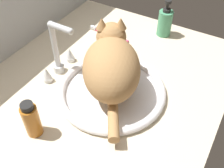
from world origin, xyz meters
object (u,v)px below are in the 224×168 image
faucet (59,54)px  amber_bottle (31,120)px  cat (112,64)px  sink_basin (112,90)px  soap_pump_bottle (165,22)px  toothbrush (108,34)px

faucet → amber_bottle: bearing=-157.8°
amber_bottle → cat: bearing=-21.4°
sink_basin → soap_pump_bottle: size_ratio=2.31×
faucet → toothbrush: size_ratio=1.08×
sink_basin → cat: size_ratio=1.04×
amber_bottle → toothbrush: amber_bottle is taller
sink_basin → soap_pump_bottle: 41.65cm
sink_basin → soap_pump_bottle: soap_pump_bottle is taller
faucet → toothbrush: bearing=-5.5°
cat → toothbrush: size_ratio=1.82×
cat → soap_pump_bottle: 40.44cm
faucet → amber_bottle: 27.36cm
soap_pump_bottle → amber_bottle: (-66.62, 12.64, -0.07)cm
sink_basin → soap_pump_bottle: (41.36, -1.33, 4.71)cm
sink_basin → amber_bottle: amber_bottle is taller
cat → faucet: bearing=93.8°
sink_basin → toothbrush: 34.33cm
amber_bottle → faucet: bearing=22.2°
cat → amber_bottle: cat is taller
cat → toothbrush: cat is taller
sink_basin → toothbrush: bearing=33.3°
faucet → amber_bottle: size_ratio=1.69×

